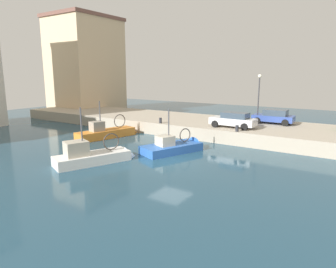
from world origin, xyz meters
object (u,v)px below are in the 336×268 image
object	(u,v)px
fishing_boat_white	(96,160)
parked_car_blue	(274,116)
fishing_boat_blue	(176,150)
quay_streetlamp	(259,90)
parked_car_white	(233,120)
mooring_bollard_mid	(160,120)
fishing_boat_orange	(109,136)
mooring_bollard_south	(237,128)

from	to	relation	value
fishing_boat_white	parked_car_blue	distance (m)	18.14
fishing_boat_blue	quay_streetlamp	world-z (taller)	quay_streetlamp
fishing_boat_blue	parked_car_white	distance (m)	6.94
parked_car_white	mooring_bollard_mid	size ratio (longest dim) A/B	7.54
fishing_boat_white	mooring_bollard_mid	bearing A→B (deg)	9.61
fishing_boat_orange	mooring_bollard_south	xyz separation A→B (m)	(3.73, -11.57, 1.36)
parked_car_blue	quay_streetlamp	distance (m)	2.98
parked_car_blue	mooring_bollard_mid	xyz separation A→B (m)	(-5.98, 9.54, -0.45)
parked_car_white	quay_streetlamp	bearing A→B (deg)	-13.66
fishing_boat_white	mooring_bollard_south	world-z (taller)	fishing_boat_white
parked_car_blue	mooring_bollard_mid	distance (m)	11.27
fishing_boat_blue	quay_streetlamp	distance (m)	11.66
quay_streetlamp	fishing_boat_blue	bearing A→B (deg)	162.60
fishing_boat_blue	fishing_boat_white	world-z (taller)	fishing_boat_white
fishing_boat_orange	quay_streetlamp	xyz separation A→B (m)	(9.38, -11.57, 4.34)
mooring_bollard_mid	quay_streetlamp	size ratio (longest dim) A/B	0.11
mooring_bollard_south	quay_streetlamp	distance (m)	6.39
fishing_boat_blue	parked_car_blue	world-z (taller)	fishing_boat_blue
mooring_bollard_south	mooring_bollard_mid	distance (m)	8.00
fishing_boat_blue	parked_car_blue	xyz separation A→B (m)	(10.65, -4.77, 1.83)
mooring_bollard_mid	fishing_boat_white	bearing A→B (deg)	-170.39
fishing_boat_blue	mooring_bollard_south	size ratio (longest dim) A/B	10.78
fishing_boat_blue	parked_car_white	world-z (taller)	fishing_boat_blue
fishing_boat_blue	fishing_boat_white	xyz separation A→B (m)	(-5.63, 3.02, 0.06)
fishing_boat_orange	mooring_bollard_south	size ratio (longest dim) A/B	12.36
fishing_boat_white	mooring_bollard_mid	size ratio (longest dim) A/B	11.05
fishing_boat_blue	fishing_boat_white	size ratio (longest dim) A/B	0.97
fishing_boat_orange	mooring_bollard_mid	world-z (taller)	fishing_boat_orange
fishing_boat_white	quay_streetlamp	size ratio (longest dim) A/B	1.26
fishing_boat_blue	fishing_boat_orange	size ratio (longest dim) A/B	0.87
mooring_bollard_mid	quay_streetlamp	bearing A→B (deg)	-54.77
parked_car_blue	mooring_bollard_south	bearing A→B (deg)	165.58
mooring_bollard_mid	fishing_boat_blue	bearing A→B (deg)	-134.39
mooring_bollard_south	parked_car_white	bearing A→B (deg)	30.87
quay_streetlamp	mooring_bollard_mid	bearing A→B (deg)	125.23
fishing_boat_orange	parked_car_blue	xyz separation A→B (m)	(9.71, -13.11, 1.81)
fishing_boat_white	parked_car_blue	size ratio (longest dim) A/B	1.55
quay_streetlamp	parked_car_blue	bearing A→B (deg)	-77.77
fishing_boat_white	mooring_bollard_south	distance (m)	12.12
mooring_bollard_south	quay_streetlamp	world-z (taller)	quay_streetlamp
fishing_boat_orange	fishing_boat_white	xyz separation A→B (m)	(-6.57, -5.32, 0.04)
fishing_boat_blue	fishing_boat_white	distance (m)	6.39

